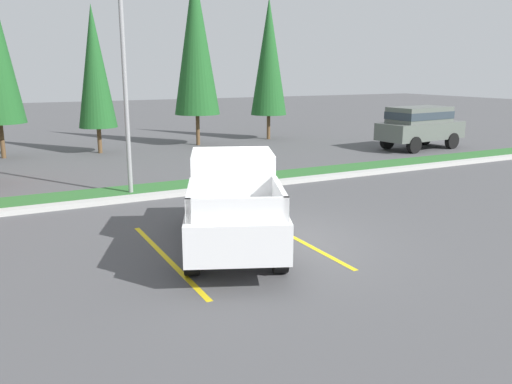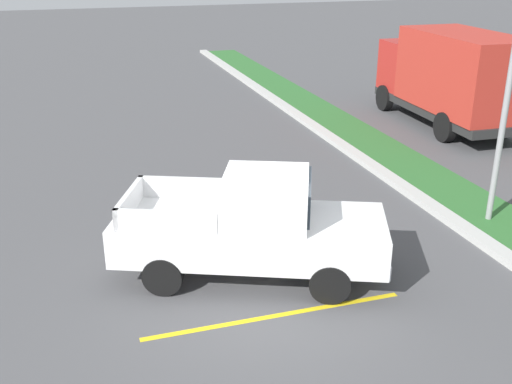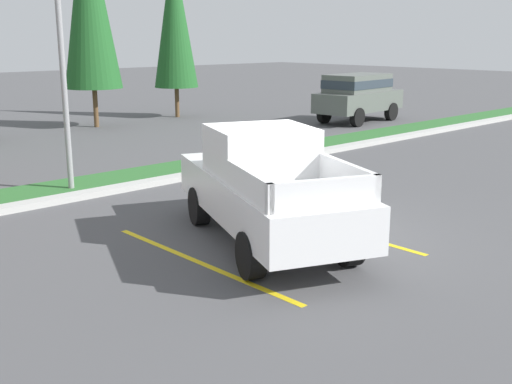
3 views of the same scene
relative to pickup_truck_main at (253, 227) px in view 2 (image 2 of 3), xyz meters
name	(u,v)px [view 2 (image 2 of 3)]	position (x,y,z in m)	size (l,w,h in m)	color
ground_plane	(275,290)	(0.70, 0.23, -1.04)	(120.00, 120.00, 0.00)	#4C4C4F
parking_line_near	(230,241)	(-1.57, -0.05, -1.04)	(0.12, 4.80, 0.01)	yellow
parking_line_far	(276,316)	(1.53, -0.05, -1.04)	(0.12, 4.80, 0.01)	yellow
curb_strip	(496,250)	(0.70, 5.23, -0.97)	(56.00, 0.40, 0.15)	#B2B2AD
pickup_truck_main	(253,227)	(0.00, 0.00, 0.00)	(3.76, 5.54, 2.10)	black
cargo_truck_distant	(451,76)	(-8.25, 9.93, 0.81)	(6.87, 2.68, 3.40)	black
street_light	(507,58)	(-0.76, 5.97, 2.82)	(0.24, 1.49, 6.63)	gray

